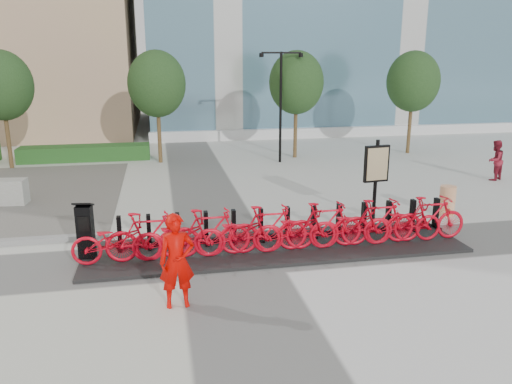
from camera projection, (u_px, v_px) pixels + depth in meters
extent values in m
plane|color=silver|center=(228.00, 257.00, 12.25)|extent=(120.00, 120.00, 0.00)
cube|color=#144F18|center=(85.00, 153.00, 23.74)|extent=(6.00, 1.20, 0.70)
cylinder|color=brown|center=(8.00, 134.00, 21.75)|extent=(0.18, 0.18, 3.00)
ellipsoid|color=#1B3617|center=(1.00, 85.00, 21.20)|extent=(2.60, 2.60, 2.99)
cylinder|color=brown|center=(159.00, 130.00, 22.95)|extent=(0.18, 0.18, 3.00)
ellipsoid|color=#1B3617|center=(157.00, 84.00, 22.41)|extent=(2.60, 2.60, 2.99)
cylinder|color=brown|center=(295.00, 127.00, 24.15)|extent=(0.18, 0.18, 3.00)
ellipsoid|color=#1B3617|center=(296.00, 83.00, 23.61)|extent=(2.60, 2.60, 2.99)
cylinder|color=brown|center=(410.00, 124.00, 25.27)|extent=(0.18, 0.18, 3.00)
ellipsoid|color=#1B3617|center=(413.00, 81.00, 24.72)|extent=(2.60, 2.60, 2.99)
cylinder|color=black|center=(281.00, 108.00, 22.76)|extent=(0.12, 0.12, 5.00)
cube|color=black|center=(271.00, 53.00, 22.04)|extent=(0.90, 0.08, 0.08)
cube|color=black|center=(291.00, 53.00, 22.21)|extent=(0.90, 0.08, 0.08)
cylinder|color=black|center=(261.00, 55.00, 21.99)|extent=(0.20, 0.20, 0.18)
cylinder|color=black|center=(301.00, 55.00, 22.32)|extent=(0.20, 0.20, 0.18)
cube|color=black|center=(276.00, 247.00, 12.76)|extent=(9.60, 2.40, 0.08)
imported|color=red|center=(117.00, 241.00, 11.56)|extent=(2.05, 0.72, 1.08)
imported|color=red|center=(148.00, 236.00, 11.67)|extent=(1.99, 0.56, 1.20)
imported|color=red|center=(179.00, 237.00, 11.82)|extent=(2.05, 0.72, 1.08)
imported|color=red|center=(209.00, 232.00, 11.94)|extent=(1.99, 0.56, 1.20)
imported|color=red|center=(239.00, 233.00, 12.09)|extent=(2.05, 0.72, 1.08)
imported|color=red|center=(268.00, 229.00, 12.21)|extent=(1.99, 0.56, 1.20)
imported|color=red|center=(296.00, 229.00, 12.36)|extent=(2.05, 0.72, 1.08)
imported|color=red|center=(324.00, 225.00, 12.47)|extent=(1.99, 0.56, 1.20)
imported|color=red|center=(351.00, 225.00, 12.62)|extent=(2.05, 0.72, 1.08)
imported|color=red|center=(378.00, 222.00, 12.74)|extent=(1.99, 0.56, 1.20)
imported|color=red|center=(404.00, 222.00, 12.89)|extent=(2.05, 0.72, 1.08)
imported|color=red|center=(430.00, 218.00, 13.01)|extent=(1.99, 0.56, 1.20)
cube|color=black|center=(86.00, 232.00, 11.85)|extent=(0.40, 0.35, 1.29)
cube|color=black|center=(83.00, 204.00, 11.67)|extent=(0.48, 0.42, 0.16)
cube|color=black|center=(84.00, 224.00, 11.63)|extent=(0.26, 0.05, 0.36)
imported|color=#D50500|center=(177.00, 261.00, 9.59)|extent=(0.71, 0.49, 1.88)
imported|color=maroon|center=(495.00, 160.00, 19.76)|extent=(0.97, 0.90, 1.60)
cylinder|color=#EE5F00|center=(447.00, 201.00, 15.37)|extent=(0.57, 0.57, 0.93)
cylinder|color=black|center=(376.00, 180.00, 14.85)|extent=(0.11, 0.11, 2.41)
cube|color=black|center=(377.00, 164.00, 14.72)|extent=(0.80, 0.21, 1.10)
cube|color=tan|center=(377.00, 164.00, 14.66)|extent=(0.68, 0.11, 0.97)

